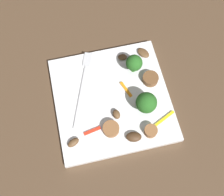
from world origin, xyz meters
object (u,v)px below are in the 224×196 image
at_px(mushroom_4, 73,143).
at_px(sausage_slice_1, 151,131).
at_px(broccoli_floret_0, 146,103).
at_px(mushroom_3, 118,114).
at_px(pepper_strip_0, 126,89).
at_px(sausage_slice_0, 150,79).
at_px(mushroom_1, 123,57).
at_px(mushroom_2, 143,53).
at_px(pepper_strip_2, 164,119).
at_px(sausage_slice_2, 111,129).
at_px(plate, 112,99).
at_px(mushroom_0, 134,137).
at_px(pepper_strip_1, 92,131).
at_px(fork, 83,83).
at_px(broccoli_floret_1, 134,63).

bearing_deg(mushroom_4, sausage_slice_1, -94.47).
bearing_deg(broccoli_floret_0, mushroom_4, 104.30).
bearing_deg(mushroom_3, pepper_strip_0, -29.26).
height_order(sausage_slice_0, mushroom_1, sausage_slice_0).
relative_size(mushroom_2, mushroom_3, 1.49).
xyz_separation_m(mushroom_3, pepper_strip_0, (0.05, -0.03, -0.00)).
bearing_deg(mushroom_1, pepper_strip_2, -163.47).
bearing_deg(sausage_slice_2, plate, -14.61).
bearing_deg(mushroom_0, sausage_slice_0, -30.17).
relative_size(plate, mushroom_4, 9.64).
height_order(sausage_slice_2, mushroom_4, sausage_slice_2).
distance_m(mushroom_0, mushroom_2, 0.20).
xyz_separation_m(mushroom_0, pepper_strip_1, (0.03, 0.08, -0.00)).
xyz_separation_m(fork, pepper_strip_2, (-0.12, -0.15, 0.00)).
relative_size(sausage_slice_1, mushroom_0, 0.85).
height_order(fork, pepper_strip_2, same).
relative_size(mushroom_3, pepper_strip_1, 0.58).
bearing_deg(mushroom_3, sausage_slice_0, -54.10).
bearing_deg(sausage_slice_1, fork, 38.99).
bearing_deg(mushroom_3, mushroom_2, -34.36).
height_order(broccoli_floret_0, mushroom_2, broccoli_floret_0).
relative_size(broccoli_floret_0, mushroom_0, 1.71).
xyz_separation_m(broccoli_floret_1, pepper_strip_2, (-0.13, -0.03, -0.03)).
xyz_separation_m(mushroom_3, mushroom_4, (-0.04, 0.10, -0.00)).
height_order(broccoli_floret_0, mushroom_3, broccoli_floret_0).
height_order(mushroom_1, mushroom_4, mushroom_4).
relative_size(fork, pepper_strip_2, 3.13).
relative_size(mushroom_4, pepper_strip_0, 0.63).
bearing_deg(fork, mushroom_2, -53.76).
distance_m(plate, mushroom_0, 0.10).
xyz_separation_m(broccoli_floret_0, sausage_slice_2, (-0.03, 0.08, -0.02)).
relative_size(fork, sausage_slice_0, 5.06).
height_order(plate, mushroom_0, mushroom_0).
distance_m(mushroom_3, pepper_strip_0, 0.06).
xyz_separation_m(sausage_slice_2, mushroom_2, (0.16, -0.11, -0.00)).
bearing_deg(broccoli_floret_0, pepper_strip_1, 101.69).
height_order(sausage_slice_1, pepper_strip_2, sausage_slice_1).
relative_size(broccoli_floret_0, pepper_strip_2, 0.96).
xyz_separation_m(pepper_strip_0, pepper_strip_2, (-0.08, -0.06, 0.00)).
relative_size(sausage_slice_2, mushroom_1, 1.64).
bearing_deg(pepper_strip_2, broccoli_floret_1, 14.37).
relative_size(sausage_slice_2, mushroom_2, 1.09).
bearing_deg(sausage_slice_1, mushroom_3, 47.28).
bearing_deg(pepper_strip_0, mushroom_4, 124.75).
distance_m(fork, pepper_strip_2, 0.19).
relative_size(sausage_slice_1, sausage_slice_2, 0.79).
relative_size(plate, broccoli_floret_1, 4.77).
bearing_deg(sausage_slice_0, fork, 79.71).
distance_m(broccoli_floret_0, pepper_strip_2, 0.05).
bearing_deg(mushroom_1, plate, 153.39).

